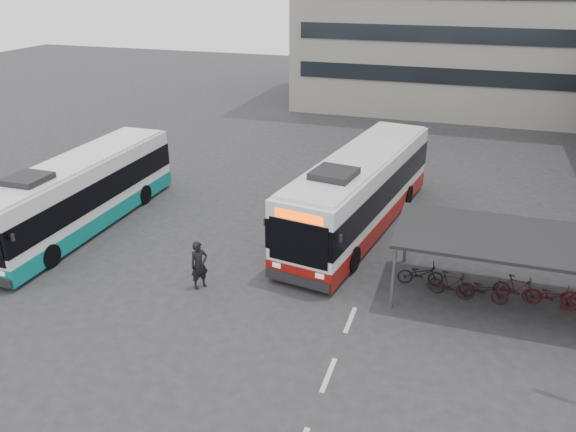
% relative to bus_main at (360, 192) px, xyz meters
% --- Properties ---
extents(ground, '(120.00, 120.00, 0.00)m').
position_rel_bus_main_xyz_m(ground, '(-1.21, -7.56, -1.74)').
color(ground, '#28282B').
rests_on(ground, ground).
extents(bike_shelter, '(10.00, 4.00, 2.54)m').
position_rel_bus_main_xyz_m(bike_shelter, '(7.27, -4.56, -0.44)').
color(bike_shelter, '#595B60').
rests_on(bike_shelter, ground).
extents(road_markings, '(0.15, 7.60, 0.01)m').
position_rel_bus_main_xyz_m(road_markings, '(1.29, -10.56, -1.74)').
color(road_markings, beige).
rests_on(road_markings, ground).
extents(bus_main, '(4.72, 12.98, 3.76)m').
position_rel_bus_main_xyz_m(bus_main, '(0.00, 0.00, 0.00)').
color(bus_main, white).
rests_on(bus_main, ground).
extents(bus_teal, '(2.63, 11.79, 3.48)m').
position_rel_bus_main_xyz_m(bus_teal, '(-12.16, -3.89, -0.13)').
color(bus_teal, white).
rests_on(bus_teal, ground).
extents(pedestrian, '(0.78, 0.83, 1.90)m').
position_rel_bus_main_xyz_m(pedestrian, '(-4.56, -7.20, -0.80)').
color(pedestrian, black).
rests_on(pedestrian, ground).
extents(sign_totem_north, '(0.51, 0.31, 2.43)m').
position_rel_bus_main_xyz_m(sign_totem_north, '(-13.09, 0.20, -0.49)').
color(sign_totem_north, '#A11909').
rests_on(sign_totem_north, ground).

